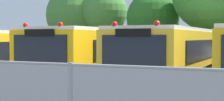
# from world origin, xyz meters

# --- Properties ---
(ground_plane) EXTENTS (160.00, 160.00, 0.00)m
(ground_plane) POSITION_xyz_m (0.00, 0.00, 0.00)
(ground_plane) COLOR #514F4C
(school_bus_0) EXTENTS (2.69, 11.63, 2.59)m
(school_bus_0) POSITION_xyz_m (-4.97, -0.16, 1.37)
(school_bus_0) COLOR yellow
(school_bus_0) RESTS_ON ground_plane
(school_bus_1) EXTENTS (2.75, 9.41, 2.68)m
(school_bus_1) POSITION_xyz_m (-1.56, -0.05, 1.41)
(school_bus_1) COLOR yellow
(school_bus_1) RESTS_ON ground_plane
(school_bus_2) EXTENTS (2.70, 9.74, 2.67)m
(school_bus_2) POSITION_xyz_m (1.71, 0.16, 1.40)
(school_bus_2) COLOR yellow
(school_bus_2) RESTS_ON ground_plane
(tree_0) EXTENTS (4.95, 4.95, 6.56)m
(tree_0) POSITION_xyz_m (-9.72, 11.25, 4.07)
(tree_0) COLOR #4C3823
(tree_0) RESTS_ON ground_plane
(tree_1) EXTENTS (3.73, 3.73, 6.12)m
(tree_1) POSITION_xyz_m (-6.72, 10.96, 4.36)
(tree_1) COLOR #4C3823
(tree_1) RESTS_ON ground_plane
(tree_2) EXTENTS (3.82, 3.82, 5.48)m
(tree_2) POSITION_xyz_m (-2.40, 9.84, 3.64)
(tree_2) COLOR #4C3823
(tree_2) RESTS_ON ground_plane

